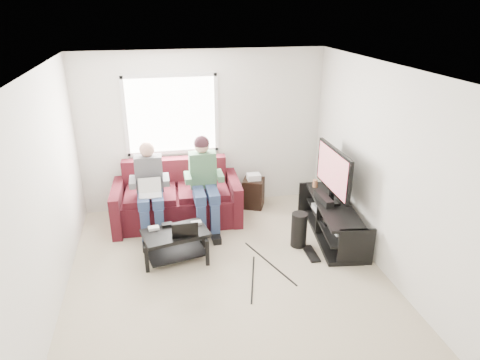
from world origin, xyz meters
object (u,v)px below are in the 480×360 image
Objects in this scene: coffee_table at (176,239)px; end_table at (253,192)px; tv at (333,172)px; sofa at (177,200)px; tv_stand at (332,222)px; subwoofer at (299,230)px.

coffee_table is 1.57× the size of end_table.
sofa is at bearing 157.71° from tv.
sofa reaches higher than coffee_table.
subwoofer is at bearing -164.40° from tv_stand.
coffee_table is at bearing -95.00° from sofa.
end_table is (1.30, 0.21, -0.07)m from sofa.
tv is at bearing 6.47° from coffee_table.
tv is at bearing 91.47° from tv_stand.
end_table is (1.40, 1.38, -0.04)m from coffee_table.
coffee_table is (-0.10, -1.17, -0.03)m from sofa.
subwoofer is (1.64, -1.17, -0.08)m from sofa.
tv_stand is at bearing 15.60° from subwoofer.
tv_stand is at bearing -88.53° from tv.
coffee_table is 2.32m from tv_stand.
sofa reaches higher than end_table.
coffee_table is 0.56× the size of tv_stand.
subwoofer is at bearing -155.47° from tv.
sofa is 2.43m from tv_stand.
tv is 0.97m from subwoofer.
tv_stand is at bearing -53.11° from end_table.
end_table is at bearing 9.32° from sofa.
tv_stand is 2.81× the size of end_table.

